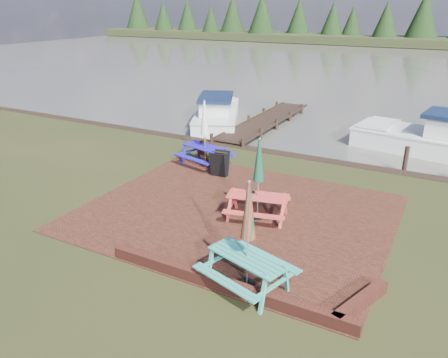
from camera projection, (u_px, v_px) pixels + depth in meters
ground at (220, 227)px, 12.49m from camera, size 120.00×120.00×0.00m
paving at (236, 213)px, 13.30m from camera, size 9.00×7.50×0.02m
brick_wall at (253, 289)px, 9.52m from camera, size 6.21×1.79×0.30m
water at (402, 69)px, 42.71m from camera, size 120.00×60.00×0.02m
far_treeline at (432, 23)px, 65.18m from camera, size 120.00×10.00×8.10m
picnic_table_teal at (248, 252)px, 9.53m from camera, size 2.23×2.10×2.55m
picnic_table_red at (258, 192)px, 12.65m from camera, size 2.09×1.95×2.46m
picnic_table_blue at (205, 144)px, 16.85m from camera, size 2.21×2.06×2.58m
chalkboard at (220, 164)px, 15.94m from camera, size 0.61×0.61×0.95m
jetty at (264, 121)px, 23.19m from camera, size 1.76×9.08×1.00m
boat_jetty at (217, 114)px, 23.66m from camera, size 4.61×6.64×1.83m
boat_near at (448, 142)px, 18.73m from camera, size 7.84×3.73×2.04m
person at (203, 140)px, 17.47m from camera, size 0.69×0.53×1.69m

